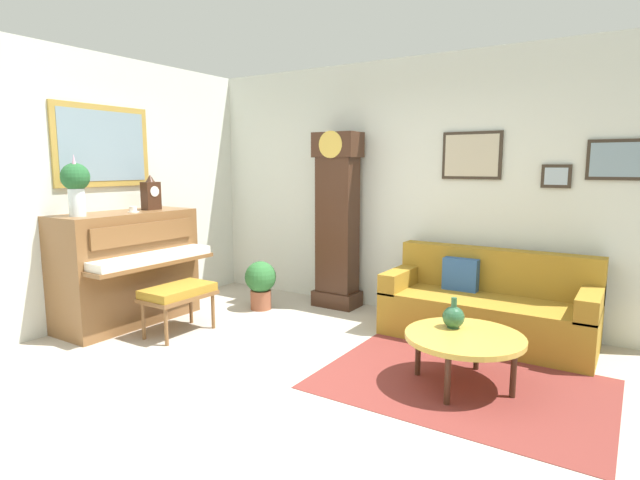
{
  "coord_description": "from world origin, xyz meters",
  "views": [
    {
      "loc": [
        2.25,
        -2.85,
        1.65
      ],
      "look_at": [
        -0.26,
        1.06,
        0.96
      ],
      "focal_mm": 28.18,
      "sensor_mm": 36.0,
      "label": 1
    }
  ],
  "objects_px": {
    "piano": "(128,267)",
    "teacup": "(133,210)",
    "coffee_table": "(464,338)",
    "mantel_clock": "(151,194)",
    "green_jug": "(453,317)",
    "flower_vase": "(76,183)",
    "grandfather_clock": "(337,225)",
    "piano_bench": "(178,294)",
    "couch": "(487,307)",
    "potted_plant": "(261,282)"
  },
  "relations": [
    {
      "from": "piano_bench",
      "to": "grandfather_clock",
      "type": "relative_size",
      "value": 0.34
    },
    {
      "from": "teacup",
      "to": "potted_plant",
      "type": "height_order",
      "value": "teacup"
    },
    {
      "from": "piano_bench",
      "to": "mantel_clock",
      "type": "relative_size",
      "value": 1.84
    },
    {
      "from": "piano",
      "to": "couch",
      "type": "distance_m",
      "value": 3.66
    },
    {
      "from": "piano_bench",
      "to": "green_jug",
      "type": "height_order",
      "value": "green_jug"
    },
    {
      "from": "coffee_table",
      "to": "couch",
      "type": "bearing_deg",
      "value": 96.32
    },
    {
      "from": "coffee_table",
      "to": "flower_vase",
      "type": "xyz_separation_m",
      "value": [
        -3.44,
        -0.87,
        1.12
      ]
    },
    {
      "from": "grandfather_clock",
      "to": "mantel_clock",
      "type": "distance_m",
      "value": 2.09
    },
    {
      "from": "grandfather_clock",
      "to": "potted_plant",
      "type": "distance_m",
      "value": 1.1
    },
    {
      "from": "piano_bench",
      "to": "grandfather_clock",
      "type": "xyz_separation_m",
      "value": [
        0.8,
        1.7,
        0.56
      ]
    },
    {
      "from": "piano",
      "to": "potted_plant",
      "type": "xyz_separation_m",
      "value": [
        0.85,
        1.13,
        -0.27
      ]
    },
    {
      "from": "couch",
      "to": "flower_vase",
      "type": "height_order",
      "value": "flower_vase"
    },
    {
      "from": "piano",
      "to": "couch",
      "type": "bearing_deg",
      "value": 24.76
    },
    {
      "from": "mantel_clock",
      "to": "potted_plant",
      "type": "xyz_separation_m",
      "value": [
        0.85,
        0.8,
        -1.02
      ]
    },
    {
      "from": "piano",
      "to": "green_jug",
      "type": "bearing_deg",
      "value": 8.13
    },
    {
      "from": "grandfather_clock",
      "to": "green_jug",
      "type": "distance_m",
      "value": 2.24
    },
    {
      "from": "piano_bench",
      "to": "green_jug",
      "type": "relative_size",
      "value": 2.92
    },
    {
      "from": "coffee_table",
      "to": "mantel_clock",
      "type": "bearing_deg",
      "value": -179.59
    },
    {
      "from": "coffee_table",
      "to": "green_jug",
      "type": "bearing_deg",
      "value": 137.76
    },
    {
      "from": "grandfather_clock",
      "to": "coffee_table",
      "type": "distance_m",
      "value": 2.43
    },
    {
      "from": "flower_vase",
      "to": "teacup",
      "type": "distance_m",
      "value": 0.62
    },
    {
      "from": "couch",
      "to": "mantel_clock",
      "type": "height_order",
      "value": "mantel_clock"
    },
    {
      "from": "potted_plant",
      "to": "mantel_clock",
      "type": "bearing_deg",
      "value": -136.74
    },
    {
      "from": "grandfather_clock",
      "to": "potted_plant",
      "type": "relative_size",
      "value": 3.62
    },
    {
      "from": "grandfather_clock",
      "to": "coffee_table",
      "type": "height_order",
      "value": "grandfather_clock"
    },
    {
      "from": "piano",
      "to": "potted_plant",
      "type": "distance_m",
      "value": 1.44
    },
    {
      "from": "mantel_clock",
      "to": "green_jug",
      "type": "xyz_separation_m",
      "value": [
        3.32,
        0.14,
        -0.86
      ]
    },
    {
      "from": "coffee_table",
      "to": "potted_plant",
      "type": "bearing_deg",
      "value": 163.43
    },
    {
      "from": "piano",
      "to": "coffee_table",
      "type": "height_order",
      "value": "piano"
    },
    {
      "from": "couch",
      "to": "coffee_table",
      "type": "height_order",
      "value": "couch"
    },
    {
      "from": "piano",
      "to": "couch",
      "type": "xyz_separation_m",
      "value": [
        3.31,
        1.53,
        -0.28
      ]
    },
    {
      "from": "coffee_table",
      "to": "mantel_clock",
      "type": "xyz_separation_m",
      "value": [
        -3.44,
        -0.02,
        0.97
      ]
    },
    {
      "from": "coffee_table",
      "to": "green_jug",
      "type": "relative_size",
      "value": 3.67
    },
    {
      "from": "green_jug",
      "to": "piano",
      "type": "bearing_deg",
      "value": -171.87
    },
    {
      "from": "green_jug",
      "to": "potted_plant",
      "type": "bearing_deg",
      "value": 165.06
    },
    {
      "from": "teacup",
      "to": "green_jug",
      "type": "bearing_deg",
      "value": 7.8
    },
    {
      "from": "piano_bench",
      "to": "coffee_table",
      "type": "relative_size",
      "value": 0.8
    },
    {
      "from": "green_jug",
      "to": "couch",
      "type": "bearing_deg",
      "value": 90.26
    },
    {
      "from": "piano",
      "to": "grandfather_clock",
      "type": "relative_size",
      "value": 0.71
    },
    {
      "from": "teacup",
      "to": "green_jug",
      "type": "height_order",
      "value": "teacup"
    },
    {
      "from": "grandfather_clock",
      "to": "green_jug",
      "type": "relative_size",
      "value": 8.46
    },
    {
      "from": "grandfather_clock",
      "to": "teacup",
      "type": "xyz_separation_m",
      "value": [
        -1.43,
        -1.69,
        0.23
      ]
    },
    {
      "from": "flower_vase",
      "to": "green_jug",
      "type": "relative_size",
      "value": 2.42
    },
    {
      "from": "flower_vase",
      "to": "grandfather_clock",
      "type": "bearing_deg",
      "value": 55.84
    },
    {
      "from": "teacup",
      "to": "green_jug",
      "type": "xyz_separation_m",
      "value": [
        3.22,
        0.44,
        -0.71
      ]
    },
    {
      "from": "piano",
      "to": "teacup",
      "type": "xyz_separation_m",
      "value": [
        0.09,
        0.03,
        0.6
      ]
    },
    {
      "from": "couch",
      "to": "green_jug",
      "type": "relative_size",
      "value": 7.92
    },
    {
      "from": "green_jug",
      "to": "flower_vase",
      "type": "bearing_deg",
      "value": -163.42
    },
    {
      "from": "coffee_table",
      "to": "flower_vase",
      "type": "height_order",
      "value": "flower_vase"
    },
    {
      "from": "piano",
      "to": "mantel_clock",
      "type": "relative_size",
      "value": 3.79
    }
  ]
}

